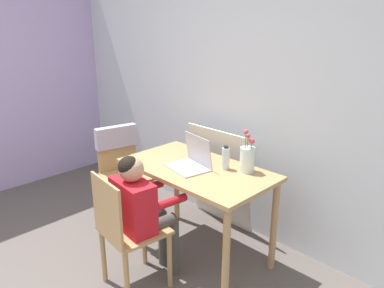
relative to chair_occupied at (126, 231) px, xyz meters
name	(u,v)px	position (x,y,z in m)	size (l,w,h in m)	color
wall_back	(236,89)	(-0.10, 1.26, 0.80)	(6.40, 0.05, 2.50)	silver
dining_table	(197,180)	(0.06, 0.63, 0.20)	(1.16, 0.65, 0.76)	tan
chair_occupied	(126,231)	(0.00, 0.00, 0.00)	(0.44, 0.44, 0.87)	tan
chair_spare	(120,157)	(-0.91, 0.59, 0.14)	(0.50, 0.47, 0.88)	tan
person_seated	(140,204)	(0.01, 0.12, 0.16)	(0.39, 0.46, 0.98)	red
laptop	(192,160)	(0.03, 0.60, 0.36)	(0.35, 0.29, 0.24)	#B2B2B7
flower_vase	(247,158)	(0.37, 0.83, 0.41)	(0.11, 0.11, 0.33)	silver
water_bottle	(226,158)	(0.23, 0.76, 0.39)	(0.06, 0.06, 0.18)	silver
cardboard_panel	(220,177)	(-0.15, 1.14, 0.00)	(0.68, 0.14, 0.92)	silver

